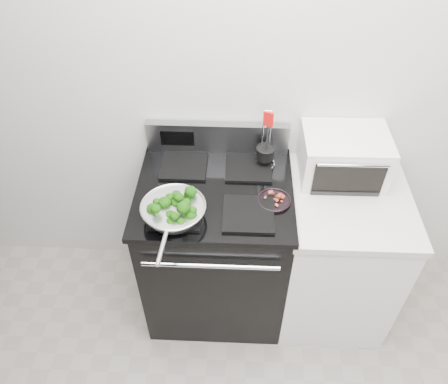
# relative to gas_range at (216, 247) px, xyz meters

# --- Properties ---
(back_wall) EXTENTS (4.00, 0.02, 2.70)m
(back_wall) POSITION_rel_gas_range_xyz_m (0.30, 0.34, 0.86)
(back_wall) COLOR silver
(back_wall) RESTS_ON ground
(gas_range) EXTENTS (0.79, 0.69, 1.13)m
(gas_range) POSITION_rel_gas_range_xyz_m (0.00, 0.00, 0.00)
(gas_range) COLOR black
(gas_range) RESTS_ON floor
(counter) EXTENTS (0.62, 0.68, 0.92)m
(counter) POSITION_rel_gas_range_xyz_m (0.68, -0.00, -0.03)
(counter) COLOR white
(counter) RESTS_ON floor
(skillet) EXTENTS (0.31, 0.48, 0.07)m
(skillet) POSITION_rel_gas_range_xyz_m (-0.18, -0.21, 0.51)
(skillet) COLOR silver
(skillet) RESTS_ON gas_range
(broccoli_pile) EXTENTS (0.24, 0.24, 0.08)m
(broccoli_pile) POSITION_rel_gas_range_xyz_m (-0.18, -0.20, 0.53)
(broccoli_pile) COLOR black
(broccoli_pile) RESTS_ON skillet
(bacon_plate) EXTENTS (0.16, 0.16, 0.04)m
(bacon_plate) POSITION_rel_gas_range_xyz_m (0.29, -0.08, 0.48)
(bacon_plate) COLOR black
(bacon_plate) RESTS_ON gas_range
(utensil_holder) EXTENTS (0.11, 0.11, 0.34)m
(utensil_holder) POSITION_rel_gas_range_xyz_m (0.25, 0.20, 0.52)
(utensil_holder) COLOR silver
(utensil_holder) RESTS_ON gas_range
(toaster_oven) EXTENTS (0.43, 0.33, 0.25)m
(toaster_oven) POSITION_rel_gas_range_xyz_m (0.65, 0.17, 0.56)
(toaster_oven) COLOR silver
(toaster_oven) RESTS_ON counter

